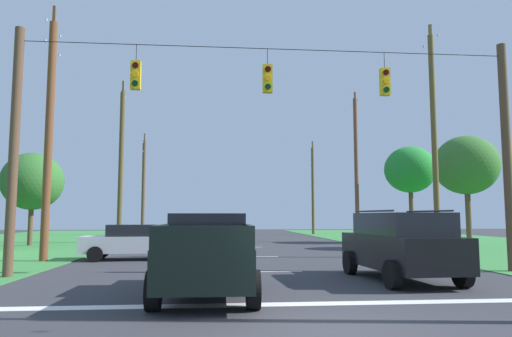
% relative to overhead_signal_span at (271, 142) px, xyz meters
% --- Properties ---
extents(ground_plane, '(120.00, 120.00, 0.00)m').
position_rel_overhead_signal_span_xyz_m(ground_plane, '(-0.09, -7.37, -4.35)').
color(ground_plane, '#333338').
extents(stop_bar_stripe, '(14.37, 0.45, 0.01)m').
position_rel_overhead_signal_span_xyz_m(stop_bar_stripe, '(-0.09, -5.16, -4.35)').
color(stop_bar_stripe, white).
rests_on(stop_bar_stripe, ground).
extents(lane_dash_0, '(2.50, 0.15, 0.01)m').
position_rel_overhead_signal_span_xyz_m(lane_dash_0, '(-0.09, 0.84, -4.35)').
color(lane_dash_0, white).
rests_on(lane_dash_0, ground).
extents(lane_dash_1, '(2.50, 0.15, 0.01)m').
position_rel_overhead_signal_span_xyz_m(lane_dash_1, '(-0.09, 6.84, -4.35)').
color(lane_dash_1, white).
rests_on(lane_dash_1, ground).
extents(lane_dash_2, '(2.50, 0.15, 0.01)m').
position_rel_overhead_signal_span_xyz_m(lane_dash_2, '(-0.09, 13.60, -4.35)').
color(lane_dash_2, white).
rests_on(lane_dash_2, ground).
extents(overhead_signal_span, '(16.75, 0.31, 7.97)m').
position_rel_overhead_signal_span_xyz_m(overhead_signal_span, '(0.00, 0.00, 0.00)').
color(overhead_signal_span, brown).
rests_on(overhead_signal_span, ground).
extents(pickup_truck, '(2.37, 5.44, 1.95)m').
position_rel_overhead_signal_span_xyz_m(pickup_truck, '(-2.04, -3.74, -3.39)').
color(pickup_truck, black).
rests_on(pickup_truck, ground).
extents(suv_black, '(2.41, 4.89, 2.05)m').
position_rel_overhead_signal_span_xyz_m(suv_black, '(3.62, -1.77, -3.29)').
color(suv_black, black).
rests_on(suv_black, ground).
extents(distant_car_crossing_white, '(2.23, 4.40, 1.52)m').
position_rel_overhead_signal_span_xyz_m(distant_car_crossing_white, '(-1.91, 14.82, -3.56)').
color(distant_car_crossing_white, silver).
rests_on(distant_car_crossing_white, ground).
extents(distant_car_oncoming, '(4.41, 2.25, 1.52)m').
position_rel_overhead_signal_span_xyz_m(distant_car_oncoming, '(-5.38, 5.83, -3.56)').
color(distant_car_oncoming, silver).
rests_on(distant_car_oncoming, ground).
extents(utility_pole_mid_right, '(0.27, 1.57, 11.05)m').
position_rel_overhead_signal_span_xyz_m(utility_pole_mid_right, '(8.41, 5.63, 1.09)').
color(utility_pole_mid_right, brown).
rests_on(utility_pole_mid_right, ground).
extents(utility_pole_far_right, '(0.30, 1.53, 11.23)m').
position_rel_overhead_signal_span_xyz_m(utility_pole_far_right, '(8.72, 18.75, 1.15)').
color(utility_pole_far_right, brown).
rests_on(utility_pole_far_right, ground).
extents(utility_pole_near_left, '(0.30, 1.84, 9.77)m').
position_rel_overhead_signal_span_xyz_m(utility_pole_near_left, '(8.53, 33.27, 0.46)').
color(utility_pole_near_left, brown).
rests_on(utility_pole_near_left, ground).
extents(utility_pole_far_left, '(0.34, 1.89, 11.05)m').
position_rel_overhead_signal_span_xyz_m(utility_pole_far_left, '(-8.90, 5.20, 1.04)').
color(utility_pole_far_left, brown).
rests_on(utility_pole_far_left, ground).
extents(utility_pole_distant_right, '(0.34, 1.88, 11.67)m').
position_rel_overhead_signal_span_xyz_m(utility_pole_distant_right, '(-8.47, 18.90, 1.26)').
color(utility_pole_distant_right, brown).
rests_on(utility_pole_distant_right, ground).
extents(utility_pole_distant_left, '(0.34, 1.91, 10.16)m').
position_rel_overhead_signal_span_xyz_m(utility_pole_distant_left, '(-8.80, 32.40, 0.59)').
color(utility_pole_distant_left, brown).
rests_on(utility_pole_distant_left, ground).
extents(tree_roadside_right, '(3.87, 3.87, 5.98)m').
position_rel_overhead_signal_span_xyz_m(tree_roadside_right, '(-13.54, 16.27, -0.24)').
color(tree_roadside_right, brown).
rests_on(tree_roadside_right, ground).
extents(tree_roadside_far_right, '(3.68, 3.68, 6.56)m').
position_rel_overhead_signal_span_xyz_m(tree_roadside_far_right, '(12.80, 10.74, 0.47)').
color(tree_roadside_far_right, brown).
rests_on(tree_roadside_far_right, ground).
extents(tree_roadside_left, '(3.61, 3.61, 6.86)m').
position_rel_overhead_signal_span_xyz_m(tree_roadside_left, '(12.13, 17.07, 0.82)').
color(tree_roadside_left, brown).
rests_on(tree_roadside_left, ground).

